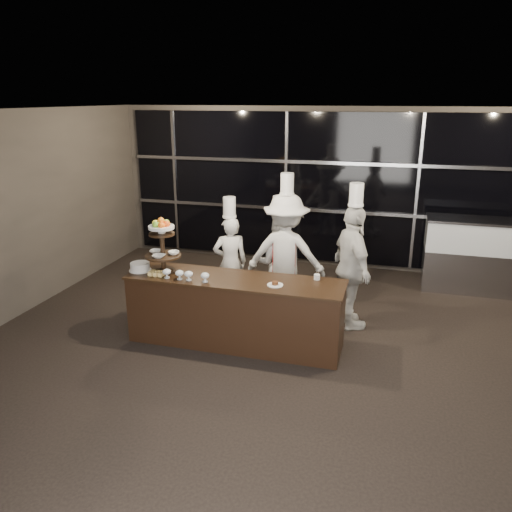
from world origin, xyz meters
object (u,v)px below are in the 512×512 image
(chef_d, at_px, (352,267))
(layer_cake, at_px, (140,267))
(chef_b, at_px, (278,262))
(display_stand, at_px, (162,241))
(display_case, at_px, (471,251))
(buffet_counter, at_px, (235,311))
(chef_c, at_px, (286,254))
(chef_a, at_px, (230,261))

(chef_d, bearing_deg, layer_cake, -160.18)
(chef_b, bearing_deg, display_stand, -134.48)
(chef_b, bearing_deg, display_case, 29.18)
(display_stand, distance_m, layer_cake, 0.49)
(display_case, bearing_deg, buffet_counter, -137.51)
(display_stand, relative_size, display_case, 0.49)
(display_case, distance_m, chef_b, 3.35)
(buffet_counter, distance_m, chef_b, 1.36)
(display_case, xyz_separation_m, chef_b, (-2.93, -1.63, 0.07))
(display_stand, bearing_deg, layer_cake, -171.22)
(layer_cake, height_order, chef_b, chef_b)
(layer_cake, distance_m, chef_d, 2.90)
(display_case, bearing_deg, chef_d, -131.93)
(chef_c, xyz_separation_m, chef_d, (0.99, -0.24, -0.02))
(layer_cake, distance_m, chef_b, 2.10)
(layer_cake, bearing_deg, chef_b, 40.16)
(buffet_counter, xyz_separation_m, display_case, (3.20, 2.93, 0.22))
(display_stand, bearing_deg, buffet_counter, 0.01)
(layer_cake, distance_m, display_case, 5.43)
(display_case, relative_size, chef_a, 0.86)
(buffet_counter, bearing_deg, chef_d, 33.58)
(buffet_counter, xyz_separation_m, chef_d, (1.41, 0.93, 0.44))
(chef_a, height_order, chef_d, chef_d)
(layer_cake, bearing_deg, buffet_counter, 2.16)
(buffet_counter, relative_size, chef_c, 1.33)
(chef_c, distance_m, chef_d, 1.02)
(display_stand, distance_m, chef_b, 1.91)
(layer_cake, xyz_separation_m, chef_d, (2.73, 0.98, -0.07))
(display_stand, height_order, display_case, display_stand)
(display_case, bearing_deg, chef_b, -150.82)
(display_case, xyz_separation_m, chef_d, (-1.79, -2.00, 0.21))
(display_stand, distance_m, chef_c, 1.89)
(display_stand, xyz_separation_m, chef_c, (1.41, 1.18, -0.42))
(display_case, bearing_deg, chef_c, -147.83)
(display_case, relative_size, chef_b, 0.85)
(chef_b, relative_size, chef_d, 0.86)
(chef_c, bearing_deg, display_case, 32.17)
(chef_a, distance_m, chef_c, 0.88)
(buffet_counter, relative_size, chef_d, 1.37)
(display_case, xyz_separation_m, chef_a, (-3.65, -1.79, 0.08))
(display_case, distance_m, chef_a, 4.07)
(layer_cake, bearing_deg, chef_d, 19.82)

